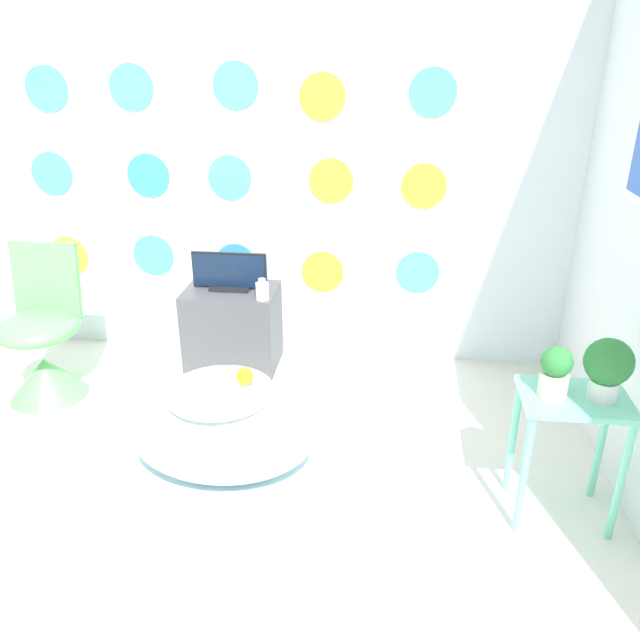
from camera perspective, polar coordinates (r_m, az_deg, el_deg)
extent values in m
plane|color=silver|center=(2.73, -17.37, -21.46)|extent=(12.00, 12.00, 0.00)
cube|color=white|center=(3.92, -7.83, 14.88)|extent=(5.10, 0.04, 2.60)
cylinder|color=gold|center=(4.48, -22.01, 5.41)|extent=(0.27, 0.01, 0.27)
cylinder|color=#4CBFB2|center=(4.22, -14.99, 5.75)|extent=(0.27, 0.01, 0.27)
cylinder|color=#3899E5|center=(4.07, -7.72, 5.11)|extent=(0.27, 0.01, 0.27)
cylinder|color=gold|center=(3.98, 0.24, 4.42)|extent=(0.27, 0.01, 0.27)
cylinder|color=#4CBFB2|center=(3.95, 8.91, 4.31)|extent=(0.27, 0.01, 0.27)
cylinder|color=#4CBFB2|center=(4.36, -23.32, 12.19)|extent=(0.27, 0.01, 0.27)
cylinder|color=#3899E5|center=(4.09, -15.43, 12.62)|extent=(0.27, 0.01, 0.27)
cylinder|color=#4CBFB2|center=(3.93, -8.26, 12.76)|extent=(0.27, 0.01, 0.27)
cylinder|color=gold|center=(3.82, 1.00, 12.59)|extent=(0.27, 0.01, 0.27)
cylinder|color=gold|center=(3.81, 9.47, 11.97)|extent=(0.27, 0.01, 0.27)
cylinder|color=#4CBFB2|center=(4.28, -23.73, 18.79)|extent=(0.27, 0.01, 0.27)
cylinder|color=#4CBFB2|center=(4.05, -16.88, 19.69)|extent=(0.27, 0.01, 0.27)
cylinder|color=#4CBFB2|center=(3.85, -7.75, 20.47)|extent=(0.27, 0.01, 0.27)
cylinder|color=gold|center=(3.76, 0.21, 19.73)|extent=(0.27, 0.01, 0.27)
cylinder|color=#4CBFB2|center=(3.74, 10.29, 19.81)|extent=(0.27, 0.01, 0.27)
cube|color=silver|center=(3.10, -10.03, -14.21)|extent=(1.32, 0.72, 0.01)
ellipsoid|color=white|center=(3.04, -8.91, -9.82)|extent=(0.90, 0.61, 0.45)
cylinder|color=#B2DBEA|center=(2.93, -9.16, -6.47)|extent=(0.50, 0.50, 0.01)
sphere|color=yellow|center=(2.91, -6.90, -5.14)|extent=(0.08, 0.08, 0.08)
sphere|color=yellow|center=(2.89, -6.99, -4.75)|extent=(0.05, 0.05, 0.05)
cone|color=orange|center=(2.87, -7.09, -4.96)|extent=(0.02, 0.02, 0.02)
cone|color=#66C166|center=(3.99, -23.70, -4.80)|extent=(0.44, 0.44, 0.24)
ellipsoid|color=#66C166|center=(3.86, -24.46, -0.66)|extent=(0.47, 0.47, 0.16)
cube|color=#66C166|center=(3.92, -23.76, 3.34)|extent=(0.40, 0.10, 0.44)
cube|color=#4C4C51|center=(3.99, -7.98, -0.67)|extent=(0.57, 0.40, 0.51)
cube|color=white|center=(3.78, -8.77, -0.59)|extent=(0.48, 0.01, 0.14)
cube|color=black|center=(3.89, -8.20, 2.93)|extent=(0.24, 0.12, 0.02)
cube|color=black|center=(3.85, -8.28, 4.53)|extent=(0.46, 0.01, 0.23)
cube|color=#0F1E38|center=(3.84, -8.31, 4.48)|extent=(0.44, 0.01, 0.21)
cylinder|color=white|center=(3.70, -5.30, 2.65)|extent=(0.08, 0.08, 0.10)
cylinder|color=white|center=(3.68, -5.34, 3.58)|extent=(0.04, 0.04, 0.03)
cube|color=#72D8B7|center=(2.75, 22.30, -6.68)|extent=(0.43, 0.32, 0.02)
cylinder|color=#72D8B7|center=(2.75, 18.13, -13.35)|extent=(0.03, 0.03, 0.57)
cylinder|color=#72D8B7|center=(2.86, 25.78, -13.23)|extent=(0.03, 0.03, 0.57)
cylinder|color=#72D8B7|center=(2.97, 17.22, -10.22)|extent=(0.03, 0.03, 0.57)
cylinder|color=#72D8B7|center=(3.07, 24.29, -10.24)|extent=(0.03, 0.03, 0.57)
cylinder|color=beige|center=(2.69, 20.53, -5.54)|extent=(0.12, 0.12, 0.10)
sphere|color=#2D7A38|center=(2.65, 20.85, -3.59)|extent=(0.13, 0.13, 0.13)
cylinder|color=white|center=(2.75, 24.46, -5.79)|extent=(0.12, 0.12, 0.09)
sphere|color=#2D7A38|center=(2.69, 24.90, -3.48)|extent=(0.19, 0.19, 0.19)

